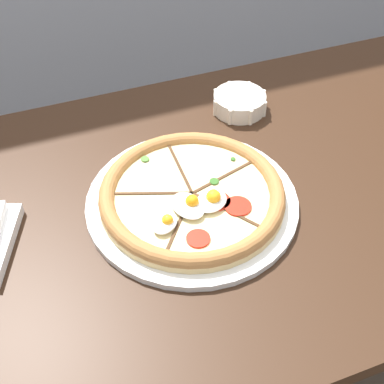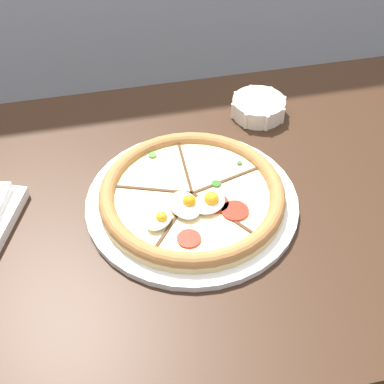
{
  "view_description": "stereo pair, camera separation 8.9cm",
  "coord_description": "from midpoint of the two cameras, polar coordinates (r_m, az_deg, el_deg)",
  "views": [
    {
      "loc": [
        -0.29,
        -0.6,
        1.43
      ],
      "look_at": [
        -0.07,
        -0.01,
        0.8
      ],
      "focal_mm": 50.0,
      "sensor_mm": 36.0,
      "label": 1
    },
    {
      "loc": [
        -0.21,
        -0.62,
        1.43
      ],
      "look_at": [
        -0.07,
        -0.01,
        0.8
      ],
      "focal_mm": 50.0,
      "sensor_mm": 36.0,
      "label": 2
    }
  ],
  "objects": [
    {
      "name": "dining_table",
      "position": [
        1.01,
        0.93,
        -4.57
      ],
      "size": [
        1.46,
        0.74,
        0.77
      ],
      "color": "#331E11",
      "rests_on": "ground_plane"
    },
    {
      "name": "ramekin_bowl",
      "position": [
        1.11,
        2.78,
        9.45
      ],
      "size": [
        0.12,
        0.12,
        0.04
      ],
      "color": "silver",
      "rests_on": "dining_table"
    },
    {
      "name": "pizza",
      "position": [
        0.9,
        -2.83,
        -0.66
      ],
      "size": [
        0.36,
        0.36,
        0.05
      ],
      "color": "white",
      "rests_on": "dining_table"
    }
  ]
}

